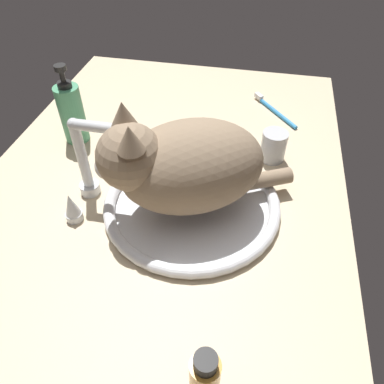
{
  "coord_description": "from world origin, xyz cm",
  "views": [
    {
      "loc": [
        -49.34,
        -17.91,
        55.64
      ],
      "look_at": [
        0.06,
        -7.75,
        7.0
      ],
      "focal_mm": 34.59,
      "sensor_mm": 36.0,
      "label": 1
    }
  ],
  "objects": [
    {
      "name": "soap_pump_bottle",
      "position": [
        16.82,
        23.71,
        10.23
      ],
      "size": [
        5.58,
        5.58,
        18.55
      ],
      "color": "#4C9E70",
      "rests_on": "countertop"
    },
    {
      "name": "countertop",
      "position": [
        0.0,
        0.0,
        1.5
      ],
      "size": [
        122.58,
        76.2,
        3.0
      ],
      "primitive_type": "cube",
      "color": "#CCB793",
      "rests_on": "ground"
    },
    {
      "name": "faucet",
      "position": [
        0.06,
        12.53,
        9.99
      ],
      "size": [
        18.52,
        11.62,
        17.54
      ],
      "color": "silver",
      "rests_on": "countertop"
    },
    {
      "name": "metal_jar",
      "position": [
        18.49,
        -22.31,
        6.5
      ],
      "size": [
        5.58,
        5.58,
        6.96
      ],
      "color": "#B2B5BA",
      "rests_on": "countertop"
    },
    {
      "name": "sink_basin",
      "position": [
        0.06,
        -7.75,
        3.99
      ],
      "size": [
        34.32,
        34.32,
        2.28
      ],
      "color": "white",
      "rests_on": "countertop"
    },
    {
      "name": "toothbrush",
      "position": [
        38.44,
        -21.92,
        3.62
      ],
      "size": [
        14.33,
        11.87,
        1.7
      ],
      "color": "#338CD1",
      "rests_on": "countertop"
    },
    {
      "name": "amber_bottle",
      "position": [
        -33.04,
        -16.1,
        8.4
      ],
      "size": [
        3.77,
        3.77,
        11.52
      ],
      "color": "gold",
      "rests_on": "countertop"
    },
    {
      "name": "cat",
      "position": [
        -0.93,
        -5.74,
        14.11
      ],
      "size": [
        27.64,
        34.77,
        20.58
      ],
      "color": "#8C755B",
      "rests_on": "sink_basin"
    }
  ]
}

